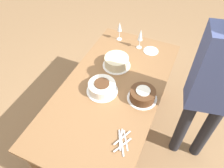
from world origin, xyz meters
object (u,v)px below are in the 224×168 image
(wine_glass_near, at_px, (140,35))
(person_cutting, at_px, (217,86))
(cake_back_decorated, at_px, (117,62))
(cake_center_white, at_px, (102,87))
(cake_front_chocolate, at_px, (143,95))
(wine_glass_far, at_px, (120,28))

(wine_glass_near, distance_m, person_cutting, 0.95)
(person_cutting, bearing_deg, cake_back_decorated, -22.64)
(cake_center_white, xyz_separation_m, wine_glass_near, (0.73, -0.10, 0.11))
(cake_front_chocolate, distance_m, person_cutting, 0.58)
(wine_glass_near, height_order, person_cutting, person_cutting)
(cake_front_chocolate, xyz_separation_m, person_cutting, (0.13, -0.52, 0.22))
(cake_front_chocolate, relative_size, cake_back_decorated, 0.94)
(wine_glass_far, bearing_deg, wine_glass_near, -101.44)
(cake_center_white, distance_m, wine_glass_far, 0.80)
(cake_front_chocolate, relative_size, wine_glass_near, 1.13)
(cake_back_decorated, bearing_deg, cake_front_chocolate, -129.09)
(cake_back_decorated, bearing_deg, wine_glass_near, -17.06)
(cake_center_white, xyz_separation_m, cake_back_decorated, (0.36, 0.01, 0.00))
(cake_back_decorated, relative_size, wine_glass_far, 1.26)
(cake_center_white, relative_size, person_cutting, 0.17)
(cake_center_white, distance_m, cake_front_chocolate, 0.36)
(wine_glass_near, relative_size, person_cutting, 0.14)
(wine_glass_near, xyz_separation_m, wine_glass_far, (0.05, 0.26, -0.00))
(cake_back_decorated, xyz_separation_m, wine_glass_far, (0.42, 0.14, 0.10))
(cake_back_decorated, height_order, wine_glass_near, wine_glass_near)
(wine_glass_far, xyz_separation_m, person_cutting, (-0.59, -1.03, 0.11))
(cake_front_chocolate, height_order, wine_glass_near, wine_glass_near)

